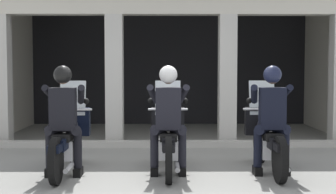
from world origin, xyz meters
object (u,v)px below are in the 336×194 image
Objects in this scene: motorcycle_left at (68,139)px; motorcycle_center at (168,138)px; motorcycle_right at (267,138)px; police_officer_left at (63,111)px; police_officer_right at (272,110)px; police_officer_center at (168,111)px.

motorcycle_center is at bearing -5.80° from motorcycle_left.
motorcycle_center is 1.00× the size of motorcycle_right.
police_officer_right is at bearing -6.38° from police_officer_left.
motorcycle_left is 3.03m from police_officer_right.
police_officer_center is at bearing -175.38° from motorcycle_right.
motorcycle_center is 1.58m from police_officer_right.
police_officer_center is (-0.00, -0.28, 0.44)m from motorcycle_center.
police_officer_center is 0.78× the size of motorcycle_right.
motorcycle_left is at bearing 169.16° from police_officer_center.
police_officer_left and police_officer_right have the same top height.
police_officer_right reaches higher than motorcycle_right.
police_officer_right is at bearing -97.03° from motorcycle_right.
police_officer_left is 2.99m from police_officer_right.
motorcycle_left is 1.29× the size of police_officer_left.
motorcycle_left is 1.00× the size of motorcycle_center.
police_officer_left reaches higher than motorcycle_right.
police_officer_center is at bearing -92.13° from motorcycle_center.
motorcycle_center is at bearing 173.91° from motorcycle_right.
motorcycle_right is (1.49, 0.02, 0.00)m from motorcycle_center.
police_officer_left is 3.04m from motorcycle_right.
police_officer_right is (2.99, -0.22, 0.44)m from motorcycle_left.
motorcycle_right is (2.99, 0.35, -0.44)m from police_officer_left.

